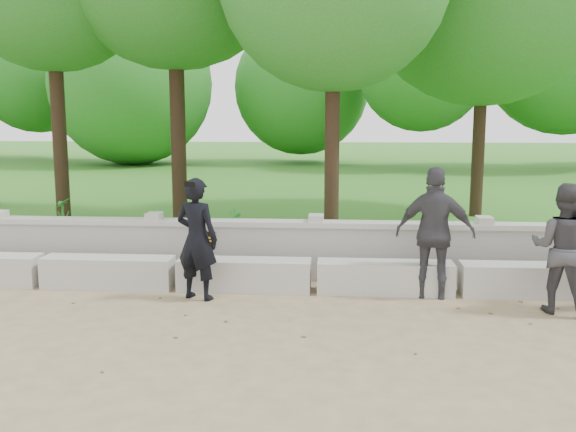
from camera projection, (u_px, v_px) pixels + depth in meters
The scene contains 9 objects.
ground at pixel (135, 332), 7.43m from camera, with size 80.00×80.00×0.00m, color tan.
lawn at pixel (267, 187), 21.19m from camera, with size 40.00×22.00×0.25m, color #387421.
concrete_bench at pixel (176, 273), 9.26m from camera, with size 11.90×0.45×0.45m.
parapet_wall at pixel (187, 247), 9.91m from camera, with size 12.50×0.35×0.90m.
man_main at pixel (197, 239), 8.66m from camera, with size 0.71×0.66×1.67m.
visitor_left at pixel (563, 248), 8.07m from camera, with size 1.01×0.95×1.66m.
visitor_right at pixel (435, 233), 8.70m from camera, with size 1.12×0.63×1.81m.
shrub_b at pixel (233, 226), 11.23m from camera, with size 0.34×0.27×0.62m, color #33892E.
shrub_d at pixel (63, 216), 12.14m from camera, with size 0.38×0.34×0.68m, color #33892E.
Camera 1 is at (2.32, -6.96, 2.50)m, focal length 40.00 mm.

